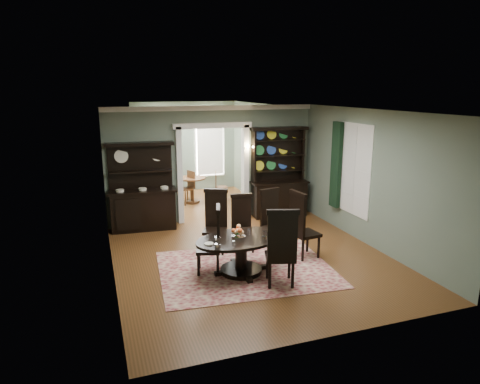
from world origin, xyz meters
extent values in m
cube|color=brown|center=(0.00, 0.00, -0.01)|extent=(5.50, 6.00, 0.01)
cube|color=silver|center=(0.00, 0.00, 3.00)|extent=(5.50, 6.00, 0.01)
cube|color=#616E5C|center=(-2.75, 0.00, 1.50)|extent=(0.01, 6.00, 3.00)
cube|color=#616E5C|center=(2.75, 0.00, 1.50)|extent=(0.01, 6.00, 3.00)
cube|color=#616E5C|center=(0.00, -3.00, 1.50)|extent=(5.50, 0.01, 3.00)
cube|color=#616E5C|center=(-1.83, 3.00, 1.50)|extent=(1.85, 0.01, 3.00)
cube|color=#616E5C|center=(1.83, 3.00, 1.50)|extent=(1.85, 0.01, 3.00)
cube|color=#616E5C|center=(0.00, 3.00, 2.75)|extent=(1.80, 0.01, 0.50)
cube|color=silver|center=(0.00, 2.95, 2.94)|extent=(5.50, 0.10, 0.12)
cube|color=brown|center=(0.00, 4.75, -0.01)|extent=(3.50, 3.50, 0.01)
cube|color=silver|center=(0.00, 4.75, 3.00)|extent=(3.50, 3.50, 0.01)
cube|color=#616E5C|center=(-1.75, 4.75, 1.50)|extent=(0.01, 3.50, 3.00)
cube|color=#616E5C|center=(1.75, 4.75, 1.50)|extent=(0.01, 3.50, 3.00)
cube|color=#616E5C|center=(0.00, 6.50, 1.50)|extent=(3.50, 0.01, 3.00)
cube|color=silver|center=(-0.85, 6.45, 1.55)|extent=(1.05, 0.06, 2.20)
cube|color=silver|center=(0.85, 6.45, 1.55)|extent=(1.05, 0.06, 2.20)
cube|color=silver|center=(-0.90, 3.00, 1.25)|extent=(0.14, 0.25, 2.50)
cube|color=silver|center=(0.90, 3.00, 1.25)|extent=(0.14, 0.25, 2.50)
cube|color=silver|center=(0.00, 3.00, 2.50)|extent=(2.08, 0.25, 0.14)
cube|color=white|center=(2.74, 0.60, 1.60)|extent=(0.02, 1.10, 2.00)
cube|color=silver|center=(2.73, 0.60, 1.60)|extent=(0.01, 1.22, 2.12)
cube|color=black|center=(2.65, 1.28, 1.60)|extent=(0.10, 0.35, 2.10)
cube|color=#C58034|center=(0.95, 2.92, 1.85)|extent=(0.08, 0.05, 0.18)
sphere|color=#FFD88C|center=(0.85, 2.77, 1.93)|extent=(0.07, 0.07, 0.07)
sphere|color=#FFD88C|center=(1.05, 2.77, 1.93)|extent=(0.07, 0.07, 0.07)
cube|color=maroon|center=(-0.31, -0.42, 0.01)|extent=(3.50, 2.83, 0.01)
ellipsoid|color=black|center=(-0.45, -0.54, 0.68)|extent=(1.97, 1.44, 0.05)
cylinder|color=black|center=(-0.45, -0.54, 0.65)|extent=(1.94, 1.94, 0.03)
cylinder|color=black|center=(-0.45, -0.54, 0.36)|extent=(0.23, 0.23, 0.62)
cylinder|color=black|center=(-0.45, -0.54, 0.05)|extent=(0.79, 0.79, 0.09)
cylinder|color=white|center=(-0.50, -0.53, 0.73)|extent=(0.27, 0.27, 0.05)
cube|color=black|center=(-0.63, 0.65, 0.48)|extent=(0.62, 0.61, 0.06)
cube|color=black|center=(-0.54, 0.83, 0.89)|extent=(0.46, 0.25, 0.81)
cube|color=black|center=(-0.54, 0.83, 1.31)|extent=(0.50, 0.28, 0.08)
cylinder|color=black|center=(-0.87, 0.55, 0.24)|extent=(0.05, 0.05, 0.48)
cylinder|color=black|center=(-0.53, 0.40, 0.24)|extent=(0.05, 0.05, 0.48)
cylinder|color=black|center=(-0.72, 0.89, 0.24)|extent=(0.05, 0.05, 0.48)
cylinder|color=black|center=(-0.38, 0.74, 0.24)|extent=(0.05, 0.05, 0.48)
cube|color=black|center=(-0.04, 0.51, 0.44)|extent=(0.48, 0.46, 0.06)
cube|color=black|center=(-0.02, 0.70, 0.82)|extent=(0.44, 0.09, 0.74)
cube|color=black|center=(-0.02, 0.70, 1.20)|extent=(0.48, 0.11, 0.08)
cylinder|color=black|center=(-0.22, 0.35, 0.22)|extent=(0.05, 0.05, 0.44)
cylinder|color=black|center=(0.12, 0.32, 0.22)|extent=(0.05, 0.05, 0.44)
cylinder|color=black|center=(-0.19, 0.69, 0.22)|extent=(0.05, 0.05, 0.44)
cylinder|color=black|center=(0.15, 0.66, 0.22)|extent=(0.05, 0.05, 0.44)
cube|color=black|center=(0.68, 0.49, 0.46)|extent=(0.54, 0.53, 0.06)
cube|color=black|center=(0.64, 0.69, 0.86)|extent=(0.46, 0.15, 0.78)
cube|color=black|center=(0.64, 0.69, 1.26)|extent=(0.50, 0.18, 0.08)
cylinder|color=black|center=(0.55, 0.28, 0.23)|extent=(0.05, 0.05, 0.46)
cylinder|color=black|center=(0.90, 0.36, 0.23)|extent=(0.05, 0.05, 0.46)
cylinder|color=black|center=(0.47, 0.63, 0.23)|extent=(0.05, 0.05, 0.46)
cylinder|color=black|center=(0.82, 0.71, 0.23)|extent=(0.05, 0.05, 0.46)
cube|color=black|center=(-1.03, -0.31, 0.46)|extent=(0.55, 0.57, 0.06)
cube|color=black|center=(-0.84, -0.37, 0.86)|extent=(0.18, 0.46, 0.78)
cube|color=black|center=(-0.84, -0.37, 1.26)|extent=(0.21, 0.50, 0.08)
cylinder|color=black|center=(-1.16, -0.09, 0.23)|extent=(0.05, 0.05, 0.46)
cylinder|color=black|center=(-1.26, -0.43, 0.23)|extent=(0.05, 0.05, 0.46)
cylinder|color=black|center=(-0.81, -0.19, 0.23)|extent=(0.05, 0.05, 0.46)
cylinder|color=black|center=(-0.91, -0.54, 0.23)|extent=(0.05, 0.05, 0.46)
cube|color=black|center=(1.07, -0.22, 0.50)|extent=(0.54, 0.56, 0.07)
cube|color=black|center=(0.86, -0.25, 0.94)|extent=(0.12, 0.51, 0.85)
cube|color=black|center=(0.86, -0.25, 1.38)|extent=(0.15, 0.55, 0.09)
cylinder|color=black|center=(1.30, -0.39, 0.25)|extent=(0.05, 0.05, 0.50)
cylinder|color=black|center=(1.24, 0.00, 0.25)|extent=(0.05, 0.05, 0.50)
cylinder|color=black|center=(0.91, -0.44, 0.25)|extent=(0.05, 0.05, 0.50)
cylinder|color=black|center=(0.85, -0.05, 0.25)|extent=(0.05, 0.05, 0.50)
cube|color=black|center=(0.05, -1.21, 0.51)|extent=(0.64, 0.62, 0.07)
cube|color=black|center=(-0.02, -1.42, 0.96)|extent=(0.51, 0.20, 0.87)
cube|color=black|center=(-0.02, -1.42, 1.41)|extent=(0.56, 0.24, 0.09)
cylinder|color=black|center=(0.30, -1.08, 0.26)|extent=(0.06, 0.06, 0.51)
cylinder|color=black|center=(-0.08, -0.96, 0.26)|extent=(0.06, 0.06, 0.51)
cylinder|color=black|center=(0.18, -1.46, 0.26)|extent=(0.06, 0.06, 0.51)
cylinder|color=black|center=(-0.20, -1.34, 0.26)|extent=(0.06, 0.06, 0.51)
cube|color=black|center=(-1.88, 2.71, 0.48)|extent=(1.58, 0.65, 0.97)
cube|color=black|center=(-1.88, 2.71, 0.99)|extent=(1.68, 0.70, 0.05)
cube|color=black|center=(-1.88, 2.92, 1.56)|extent=(1.55, 0.20, 1.14)
cube|color=black|center=(-1.88, 2.83, 1.45)|extent=(1.51, 0.38, 0.04)
cube|color=black|center=(-1.88, 2.81, 2.12)|extent=(1.66, 0.46, 0.08)
cube|color=black|center=(1.78, 2.69, 0.47)|extent=(1.48, 0.61, 0.93)
cube|color=black|center=(1.78, 2.69, 0.94)|extent=(1.59, 0.67, 0.04)
cube|color=black|center=(1.78, 2.90, 1.66)|extent=(1.45, 0.16, 1.41)
cube|color=black|center=(1.07, 2.79, 1.66)|extent=(0.07, 0.27, 1.45)
cube|color=black|center=(2.48, 2.79, 1.66)|extent=(0.07, 0.27, 1.45)
cube|color=black|center=(1.78, 2.77, 2.39)|extent=(1.58, 0.43, 0.08)
cube|color=black|center=(1.78, 2.79, 1.25)|extent=(1.47, 0.36, 0.03)
cube|color=black|center=(1.78, 2.79, 1.66)|extent=(1.47, 0.36, 0.03)
cube|color=black|center=(1.78, 2.79, 2.08)|extent=(1.47, 0.36, 0.03)
cylinder|color=#543518|center=(-0.17, 4.86, 0.76)|extent=(0.84, 0.84, 0.04)
cylinder|color=#543518|center=(-0.17, 4.86, 0.39)|extent=(0.11, 0.11, 0.74)
cylinder|color=#543518|center=(-0.17, 4.86, 0.03)|extent=(0.46, 0.46, 0.06)
cylinder|color=#543518|center=(-0.37, 4.72, 0.47)|extent=(0.42, 0.42, 0.04)
cube|color=#543518|center=(-0.19, 4.80, 0.74)|extent=(0.18, 0.36, 0.53)
cylinder|color=#543518|center=(-0.56, 4.80, 0.24)|extent=(0.04, 0.04, 0.47)
cylinder|color=#543518|center=(-0.44, 4.53, 0.24)|extent=(0.04, 0.04, 0.47)
cylinder|color=#543518|center=(-0.29, 4.92, 0.24)|extent=(0.04, 0.04, 0.47)
cylinder|color=#543518|center=(-0.17, 4.65, 0.24)|extent=(0.04, 0.04, 0.47)
cylinder|color=#543518|center=(0.74, 4.73, 0.43)|extent=(0.38, 0.38, 0.04)
cube|color=#543518|center=(0.58, 4.77, 0.67)|extent=(0.12, 0.34, 0.48)
cylinder|color=#543518|center=(0.84, 4.57, 0.22)|extent=(0.03, 0.03, 0.43)
cylinder|color=#543518|center=(0.91, 4.82, 0.22)|extent=(0.03, 0.03, 0.43)
cylinder|color=#543518|center=(0.58, 4.63, 0.22)|extent=(0.03, 0.03, 0.43)
cylinder|color=#543518|center=(0.65, 4.89, 0.22)|extent=(0.03, 0.03, 0.43)
camera|label=1|loc=(-2.95, -7.68, 3.43)|focal=32.00mm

